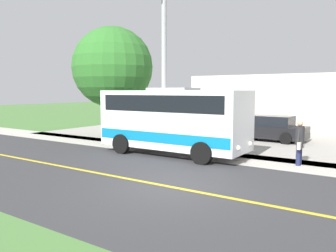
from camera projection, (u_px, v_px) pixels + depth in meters
ground_plane at (169, 187)px, 10.15m from camera, size 120.00×120.00×0.00m
road_surface at (169, 187)px, 10.15m from camera, size 8.00×100.00×0.01m
sidewalk at (236, 158)px, 14.45m from camera, size 2.40×100.00×0.01m
road_centre_line at (169, 187)px, 10.15m from camera, size 0.16×100.00×0.00m
shuttle_bus_front at (173, 118)px, 15.19m from camera, size 2.57×6.85×3.01m
pedestrian_waiting at (300, 141)px, 13.01m from camera, size 0.72×0.34×1.75m
street_light_pole at (163, 51)px, 15.70m from camera, size 1.97×0.24×8.67m
parked_car_near at (268, 129)px, 19.66m from camera, size 2.14×4.46×1.45m
tree_curbside at (113, 67)px, 20.87m from camera, size 4.97×4.97×6.81m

